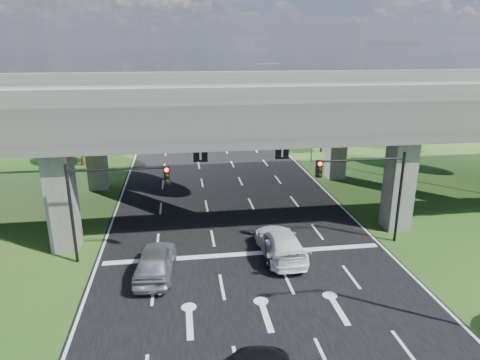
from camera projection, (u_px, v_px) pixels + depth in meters
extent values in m
plane|color=#194114|center=(255.00, 285.00, 22.95)|extent=(160.00, 160.00, 0.00)
cube|color=black|center=(232.00, 214.00, 32.38)|extent=(18.00, 120.00, 0.03)
cube|color=#33302E|center=(228.00, 105.00, 31.84)|extent=(80.00, 15.00, 2.00)
cube|color=#5A5853|center=(243.00, 96.00, 24.55)|extent=(80.00, 0.50, 1.00)
cube|color=#5A5853|center=(219.00, 77.00, 38.22)|extent=(80.00, 0.50, 1.00)
cube|color=#5A5853|center=(61.00, 196.00, 26.05)|extent=(1.60, 1.60, 7.00)
cube|color=#5A5853|center=(96.00, 150.00, 37.37)|extent=(1.60, 1.60, 7.00)
cube|color=#5A5853|center=(399.00, 180.00, 29.04)|extent=(1.60, 1.60, 7.00)
cube|color=#5A5853|center=(337.00, 142.00, 40.36)|extent=(1.60, 1.60, 7.00)
cube|color=black|center=(200.00, 155.00, 25.50)|extent=(0.85, 0.06, 0.85)
cube|color=black|center=(282.00, 152.00, 26.18)|extent=(0.85, 0.06, 0.85)
cylinder|color=black|center=(399.00, 198.00, 27.17)|extent=(0.18, 0.18, 6.00)
cylinder|color=black|center=(362.00, 160.00, 26.01)|extent=(5.50, 0.12, 0.12)
cube|color=black|center=(319.00, 169.00, 25.58)|extent=(0.35, 0.28, 1.05)
sphere|color=#FF0C05|center=(320.00, 164.00, 25.33)|extent=(0.22, 0.22, 0.22)
cylinder|color=black|center=(72.00, 215.00, 24.45)|extent=(0.18, 0.18, 6.00)
cylinder|color=black|center=(117.00, 169.00, 24.04)|extent=(5.50, 0.12, 0.12)
cube|color=black|center=(167.00, 175.00, 24.36)|extent=(0.35, 0.28, 1.05)
sphere|color=#FF0C05|center=(166.00, 170.00, 24.11)|extent=(0.22, 0.22, 0.22)
cylinder|color=gray|center=(313.00, 116.00, 45.49)|extent=(0.16, 0.16, 10.00)
cylinder|color=gray|center=(301.00, 71.00, 43.86)|extent=(3.00, 0.10, 0.10)
cube|color=gray|center=(287.00, 72.00, 43.69)|extent=(0.60, 0.25, 0.18)
cylinder|color=gray|center=(279.00, 98.00, 60.58)|extent=(0.16, 0.16, 10.00)
cylinder|color=gray|center=(269.00, 64.00, 58.95)|extent=(3.00, 0.10, 0.10)
cube|color=gray|center=(258.00, 65.00, 58.78)|extent=(0.60, 0.25, 0.18)
cylinder|color=black|center=(82.00, 150.00, 45.07)|extent=(0.36, 0.36, 3.30)
sphere|color=#184D14|center=(78.00, 122.00, 44.16)|extent=(4.50, 4.50, 4.50)
sphere|color=#184D14|center=(80.00, 109.00, 43.52)|extent=(3.60, 3.60, 3.60)
sphere|color=#184D14|center=(77.00, 130.00, 44.77)|extent=(3.30, 3.30, 3.30)
cylinder|color=black|center=(70.00, 137.00, 52.27)|extent=(0.36, 0.36, 2.86)
sphere|color=#184D14|center=(67.00, 116.00, 51.48)|extent=(3.90, 3.90, 3.90)
sphere|color=#184D14|center=(69.00, 107.00, 50.90)|extent=(3.12, 3.12, 3.12)
sphere|color=#184D14|center=(66.00, 122.00, 52.06)|extent=(2.86, 2.86, 2.86)
cylinder|color=black|center=(112.00, 123.00, 60.26)|extent=(0.36, 0.36, 3.52)
sphere|color=#184D14|center=(110.00, 100.00, 59.29)|extent=(4.80, 4.80, 4.80)
sphere|color=#184D14|center=(112.00, 89.00, 58.62)|extent=(3.84, 3.84, 3.84)
sphere|color=#184D14|center=(109.00, 106.00, 59.92)|extent=(3.52, 3.52, 3.52)
cylinder|color=black|center=(322.00, 139.00, 50.65)|extent=(0.36, 0.36, 3.08)
sphere|color=#184D14|center=(323.00, 116.00, 49.80)|extent=(4.20, 4.20, 4.20)
sphere|color=#184D14|center=(328.00, 105.00, 49.19)|extent=(3.36, 3.36, 3.36)
sphere|color=#184D14|center=(319.00, 123.00, 50.39)|extent=(3.08, 3.08, 3.08)
cylinder|color=black|center=(324.00, 127.00, 58.64)|extent=(0.36, 0.36, 2.86)
sphere|color=#184D14|center=(325.00, 108.00, 57.85)|extent=(3.90, 3.90, 3.90)
sphere|color=#184D14|center=(329.00, 100.00, 57.26)|extent=(3.12, 3.12, 3.12)
sphere|color=#184D14|center=(322.00, 114.00, 58.42)|extent=(2.86, 2.86, 2.86)
cylinder|color=black|center=(282.00, 117.00, 65.57)|extent=(0.36, 0.36, 3.30)
sphere|color=#184D14|center=(282.00, 97.00, 64.66)|extent=(4.50, 4.50, 4.50)
sphere|color=#184D14|center=(286.00, 88.00, 64.02)|extent=(3.60, 3.60, 3.60)
sphere|color=#184D14|center=(280.00, 103.00, 65.27)|extent=(3.30, 3.30, 3.30)
imported|color=#B8BBC1|center=(155.00, 261.00, 23.60)|extent=(2.44, 5.18, 1.71)
imported|color=black|center=(276.00, 246.00, 25.81)|extent=(1.93, 4.27, 1.36)
imported|color=white|center=(280.00, 243.00, 25.80)|extent=(2.47, 5.72, 1.64)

